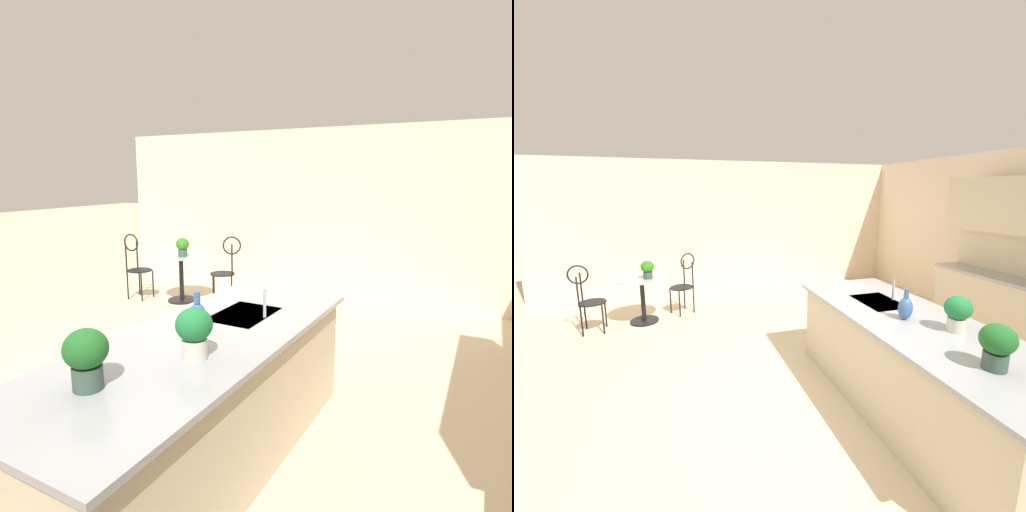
# 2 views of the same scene
# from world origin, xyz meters

# --- Properties ---
(ground_plane) EXTENTS (40.00, 40.00, 0.00)m
(ground_plane) POSITION_xyz_m (0.00, 0.00, 0.00)
(ground_plane) COLOR beige
(wall_left_window) EXTENTS (0.12, 7.80, 2.70)m
(wall_left_window) POSITION_xyz_m (-4.26, 0.00, 1.35)
(wall_left_window) COLOR beige
(wall_left_window) RESTS_ON ground
(kitchen_island) EXTENTS (2.80, 1.06, 0.92)m
(kitchen_island) POSITION_xyz_m (0.30, 0.85, 0.46)
(kitchen_island) COLOR beige
(kitchen_island) RESTS_ON ground
(bistro_table) EXTENTS (0.80, 0.80, 0.74)m
(bistro_table) POSITION_xyz_m (-2.77, -1.74, 0.45)
(bistro_table) COLOR black
(bistro_table) RESTS_ON ground
(chair_near_window) EXTENTS (0.40, 0.49, 1.04)m
(chair_near_window) POSITION_xyz_m (-2.58, -2.48, 0.57)
(chair_near_window) COLOR black
(chair_near_window) RESTS_ON ground
(chair_by_island) EXTENTS (0.52, 0.52, 1.04)m
(chair_by_island) POSITION_xyz_m (-3.04, -1.08, 0.57)
(chair_by_island) COLOR black
(chair_by_island) RESTS_ON ground
(sink_faucet) EXTENTS (0.02, 0.02, 0.22)m
(sink_faucet) POSITION_xyz_m (-0.25, 1.03, 1.03)
(sink_faucet) COLOR #B2B5BA
(sink_faucet) RESTS_ON kitchen_island
(potted_plant_on_table) EXTENTS (0.20, 0.20, 0.28)m
(potted_plant_on_table) POSITION_xyz_m (-2.69, -1.63, 0.90)
(potted_plant_on_table) COLOR #385147
(potted_plant_on_table) RESTS_ON bistro_table
(potted_plant_counter_near) EXTENTS (0.22, 0.22, 0.31)m
(potted_plant_counter_near) POSITION_xyz_m (0.60, 1.01, 1.09)
(potted_plant_counter_near) COLOR beige
(potted_plant_counter_near) RESTS_ON kitchen_island
(potted_plant_counter_far) EXTENTS (0.22, 0.22, 0.31)m
(potted_plant_counter_far) POSITION_xyz_m (1.15, 0.76, 1.10)
(potted_plant_counter_far) COLOR #385147
(potted_plant_counter_far) RESTS_ON kitchen_island
(vase_on_counter) EXTENTS (0.13, 0.13, 0.29)m
(vase_on_counter) POSITION_xyz_m (0.25, 0.78, 1.03)
(vase_on_counter) COLOR #386099
(vase_on_counter) RESTS_ON kitchen_island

